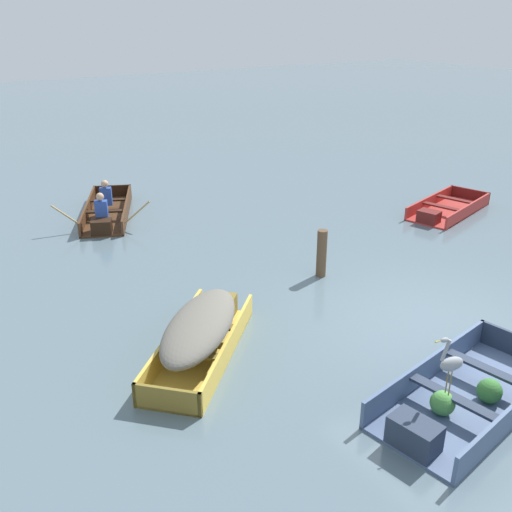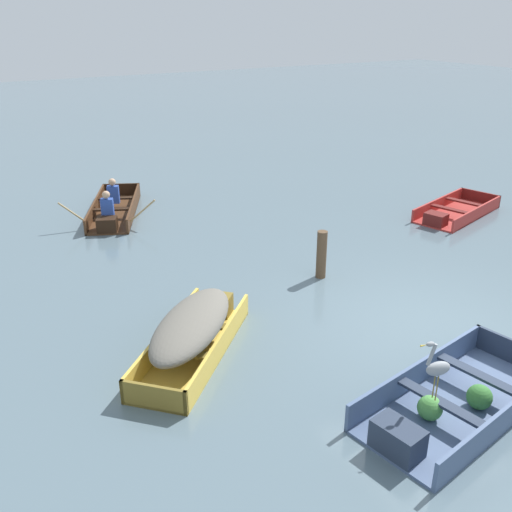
% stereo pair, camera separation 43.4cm
% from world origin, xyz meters
% --- Properties ---
extents(ground_plane, '(80.00, 80.00, 0.00)m').
position_xyz_m(ground_plane, '(0.00, 0.00, 0.00)').
color(ground_plane, slate).
extents(dinghy_slate_blue_foreground, '(3.14, 1.77, 0.40)m').
position_xyz_m(dinghy_slate_blue_foreground, '(-1.32, -1.72, 0.15)').
color(dinghy_slate_blue_foreground, '#475B7F').
rests_on(dinghy_slate_blue_foreground, ground).
extents(skiff_red_near_moored, '(2.82, 1.75, 0.33)m').
position_xyz_m(skiff_red_near_moored, '(4.64, 3.58, 0.11)').
color(skiff_red_near_moored, '#AD2D28').
rests_on(skiff_red_near_moored, ground).
extents(skiff_yellow_mid_moored, '(2.63, 2.60, 0.72)m').
position_xyz_m(skiff_yellow_mid_moored, '(-3.59, 1.25, 0.41)').
color(skiff_yellow_mid_moored, '#E5BC47').
rests_on(skiff_yellow_mid_moored, ground).
extents(rowboat_dark_varnish_with_crew, '(2.55, 3.15, 0.92)m').
position_xyz_m(rowboat_dark_varnish_with_crew, '(-2.73, 7.87, 0.20)').
color(rowboat_dark_varnish_with_crew, '#4C2D19').
rests_on(rowboat_dark_varnish_with_crew, ground).
extents(heron_on_dinghy, '(0.46, 0.20, 0.84)m').
position_xyz_m(heron_on_dinghy, '(-1.76, -1.74, 0.87)').
color(heron_on_dinghy, olive).
rests_on(heron_on_dinghy, dinghy_slate_blue_foreground).
extents(mooring_post, '(0.19, 0.19, 0.94)m').
position_xyz_m(mooring_post, '(-0.36, 2.42, 0.47)').
color(mooring_post, brown).
rests_on(mooring_post, ground).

